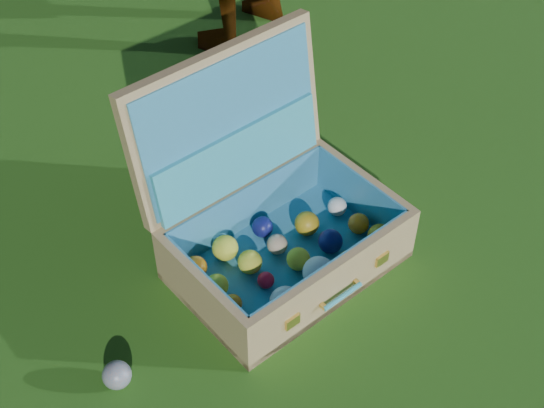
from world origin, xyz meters
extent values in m
plane|color=#215114|center=(0.00, 0.00, 0.00)|extent=(60.00, 60.00, 0.00)
sphere|color=teal|center=(-0.58, -0.13, 0.03)|extent=(0.07, 0.07, 0.07)
cube|color=tan|center=(-0.07, -0.04, 0.01)|extent=(0.61, 0.45, 0.02)
cube|color=tan|center=(-0.04, -0.21, 0.08)|extent=(0.55, 0.10, 0.17)
cube|color=tan|center=(-0.09, 0.14, 0.08)|extent=(0.55, 0.10, 0.17)
cube|color=tan|center=(-0.33, -0.08, 0.08)|extent=(0.07, 0.33, 0.17)
cube|color=tan|center=(0.20, 0.00, 0.08)|extent=(0.07, 0.33, 0.17)
cube|color=teal|center=(-0.07, -0.04, 0.02)|extent=(0.56, 0.40, 0.01)
cube|color=teal|center=(-0.05, -0.20, 0.09)|extent=(0.51, 0.08, 0.15)
cube|color=teal|center=(-0.09, 0.12, 0.09)|extent=(0.51, 0.08, 0.15)
cube|color=teal|center=(-0.32, -0.08, 0.09)|extent=(0.05, 0.33, 0.15)
cube|color=teal|center=(0.18, 0.00, 0.09)|extent=(0.05, 0.33, 0.15)
cube|color=tan|center=(-0.10, 0.19, 0.35)|extent=(0.56, 0.17, 0.37)
cube|color=teal|center=(-0.10, 0.17, 0.35)|extent=(0.52, 0.14, 0.33)
cube|color=teal|center=(-0.10, 0.15, 0.25)|extent=(0.50, 0.11, 0.16)
cube|color=#F2C659|center=(-0.19, -0.25, 0.08)|extent=(0.04, 0.01, 0.03)
cube|color=#F2C659|center=(0.11, -0.20, 0.08)|extent=(0.04, 0.01, 0.03)
cylinder|color=teal|center=(-0.04, -0.24, 0.07)|extent=(0.12, 0.03, 0.01)
cube|color=#F2C659|center=(-0.10, -0.24, 0.07)|extent=(0.01, 0.02, 0.01)
cube|color=#F2C659|center=(0.01, -0.22, 0.07)|extent=(0.01, 0.02, 0.01)
sphere|color=red|center=(-0.26, -0.19, 0.05)|extent=(0.05, 0.05, 0.05)
sphere|color=silver|center=(-0.16, -0.18, 0.06)|extent=(0.08, 0.08, 0.08)
sphere|color=silver|center=(-0.04, -0.14, 0.07)|extent=(0.08, 0.08, 0.08)
sphere|color=yellow|center=(0.05, -0.15, 0.06)|extent=(0.06, 0.06, 0.06)
sphere|color=#B69118|center=(0.17, -0.12, 0.06)|extent=(0.07, 0.07, 0.07)
sphere|color=orange|center=(-0.27, -0.11, 0.05)|extent=(0.05, 0.05, 0.05)
sphere|color=red|center=(-0.16, -0.08, 0.05)|extent=(0.04, 0.04, 0.04)
sphere|color=yellow|center=(-0.06, -0.07, 0.06)|extent=(0.06, 0.06, 0.06)
sphere|color=#101454|center=(0.05, -0.07, 0.06)|extent=(0.06, 0.06, 0.06)
sphere|color=orange|center=(0.15, -0.05, 0.05)|extent=(0.06, 0.06, 0.06)
sphere|color=yellow|center=(-0.28, -0.04, 0.06)|extent=(0.06, 0.06, 0.06)
sphere|color=yellow|center=(-0.17, -0.02, 0.06)|extent=(0.06, 0.06, 0.06)
sphere|color=#C5AB8B|center=(-0.08, 0.00, 0.05)|extent=(0.05, 0.05, 0.05)
sphere|color=#B69118|center=(0.03, 0.02, 0.06)|extent=(0.07, 0.07, 0.07)
sphere|color=silver|center=(0.14, 0.03, 0.05)|extent=(0.05, 0.05, 0.05)
sphere|color=orange|center=(-0.29, 0.04, 0.06)|extent=(0.06, 0.06, 0.06)
sphere|color=yellow|center=(-0.20, 0.06, 0.06)|extent=(0.07, 0.07, 0.07)
sphere|color=#101454|center=(-0.08, 0.07, 0.05)|extent=(0.06, 0.06, 0.06)
camera|label=1|loc=(-0.78, -1.12, 1.51)|focal=50.00mm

